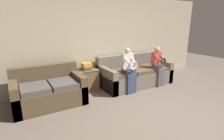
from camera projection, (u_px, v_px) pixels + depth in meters
ground_plane at (172, 124)px, 3.21m from camera, size 14.00×14.00×0.00m
wall_back at (104, 41)px, 5.07m from camera, size 7.57×0.06×2.55m
couch_main at (135, 74)px, 5.23m from camera, size 2.13×0.99×0.86m
couch_side at (49, 91)px, 3.94m from camera, size 1.51×0.90×0.86m
child_left_seated at (129, 69)px, 4.53m from camera, size 0.32×0.37×1.18m
child_right_seated at (158, 65)px, 5.04m from camera, size 0.28×0.37×1.13m
side_shelf at (87, 79)px, 4.79m from camera, size 0.60×0.41×0.57m
book_stack at (86, 66)px, 4.69m from camera, size 0.25×0.31×0.19m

